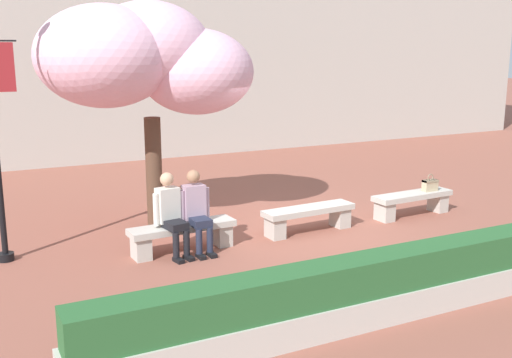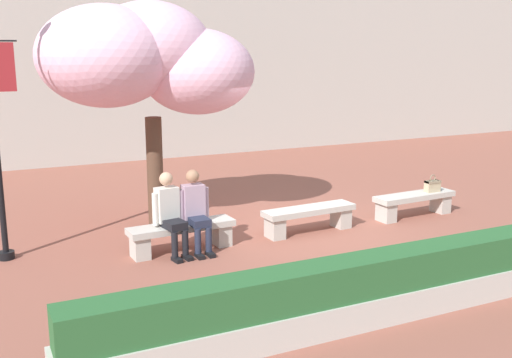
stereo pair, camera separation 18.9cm
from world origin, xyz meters
TOP-DOWN VIEW (x-y plane):
  - ground_plane at (0.00, 0.00)m, footprint 100.00×100.00m
  - building_facade at (0.00, 10.07)m, footprint 28.00×4.00m
  - stone_bench_west_end at (-2.32, 0.00)m, footprint 1.72×0.50m
  - stone_bench_near_west at (0.00, 0.00)m, footprint 1.72×0.50m
  - stone_bench_center at (2.32, 0.00)m, footprint 1.72×0.50m
  - person_seated_left at (-2.52, -0.05)m, footprint 0.50×0.72m
  - person_seated_right at (-2.10, -0.05)m, footprint 0.51×0.69m
  - handbag at (2.72, -0.02)m, footprint 0.30×0.15m
  - cherry_tree_main at (-2.35, 1.58)m, footprint 3.70×2.39m
  - planter_hedge_foreground at (0.00, -3.31)m, footprint 9.45×0.50m

SIDE VIEW (x-z plane):
  - ground_plane at x=0.00m, z-range 0.00..0.00m
  - stone_bench_west_end at x=-2.32m, z-range 0.08..0.53m
  - stone_bench_near_west at x=0.00m, z-range 0.08..0.53m
  - stone_bench_center at x=2.32m, z-range 0.08..0.53m
  - planter_hedge_foreground at x=0.00m, z-range -0.01..0.79m
  - handbag at x=2.72m, z-range 0.41..0.75m
  - person_seated_left at x=-2.52m, z-range 0.05..1.34m
  - person_seated_right at x=-2.10m, z-range 0.05..1.34m
  - cherry_tree_main at x=-2.35m, z-range 0.99..4.94m
  - building_facade at x=0.00m, z-range 0.00..9.09m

